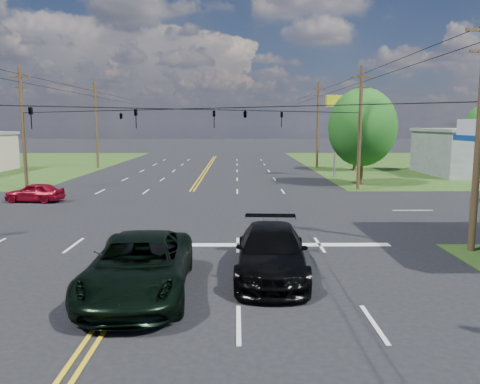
{
  "coord_description": "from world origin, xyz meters",
  "views": [
    {
      "loc": [
        3.45,
        -15.43,
        5.13
      ],
      "look_at": [
        3.61,
        6.0,
        2.01
      ],
      "focal_mm": 35.0,
      "sensor_mm": 36.0,
      "label": 1
    }
  ],
  "objects_px": {
    "suv_black": "(271,252)",
    "pole_ne": "(360,127)",
    "pole_nw": "(23,127)",
    "pole_se": "(480,130)",
    "pole_right_far": "(318,124)",
    "pickup_dkgreen": "(139,266)",
    "pole_left_far": "(96,124)",
    "tree_right_a": "(362,127)",
    "tree_right_b": "(356,133)"
  },
  "relations": [
    {
      "from": "suv_black",
      "to": "pole_ne",
      "type": "bearing_deg",
      "value": 71.54
    },
    {
      "from": "pole_nw",
      "to": "pole_ne",
      "type": "bearing_deg",
      "value": 0.0
    },
    {
      "from": "pole_se",
      "to": "pole_right_far",
      "type": "bearing_deg",
      "value": 90.0
    },
    {
      "from": "pole_ne",
      "to": "pickup_dkgreen",
      "type": "height_order",
      "value": "pole_ne"
    },
    {
      "from": "pole_nw",
      "to": "pole_left_far",
      "type": "height_order",
      "value": "pole_left_far"
    },
    {
      "from": "tree_right_a",
      "to": "pole_left_far",
      "type": "bearing_deg",
      "value": 149.35
    },
    {
      "from": "pickup_dkgreen",
      "to": "pole_se",
      "type": "bearing_deg",
      "value": 18.58
    },
    {
      "from": "pole_right_far",
      "to": "pickup_dkgreen",
      "type": "xyz_separation_m",
      "value": [
        -12.5,
        -41.78,
        -4.28
      ]
    },
    {
      "from": "pole_se",
      "to": "pole_ne",
      "type": "height_order",
      "value": "same"
    },
    {
      "from": "pole_se",
      "to": "suv_black",
      "type": "height_order",
      "value": "pole_se"
    },
    {
      "from": "pole_se",
      "to": "pole_right_far",
      "type": "distance_m",
      "value": 37.0
    },
    {
      "from": "pickup_dkgreen",
      "to": "suv_black",
      "type": "relative_size",
      "value": 1.1
    },
    {
      "from": "pole_ne",
      "to": "pole_left_far",
      "type": "height_order",
      "value": "pole_left_far"
    },
    {
      "from": "pole_se",
      "to": "pickup_dkgreen",
      "type": "xyz_separation_m",
      "value": [
        -12.5,
        -4.78,
        -4.03
      ]
    },
    {
      "from": "pole_se",
      "to": "pole_nw",
      "type": "xyz_separation_m",
      "value": [
        -26.0,
        18.0,
        0.0
      ]
    },
    {
      "from": "pole_se",
      "to": "pole_right_far",
      "type": "relative_size",
      "value": 0.95
    },
    {
      "from": "tree_right_a",
      "to": "pole_se",
      "type": "bearing_deg",
      "value": -92.73
    },
    {
      "from": "pole_right_far",
      "to": "tree_right_b",
      "type": "relative_size",
      "value": 1.41
    },
    {
      "from": "tree_right_b",
      "to": "pole_se",
      "type": "bearing_deg",
      "value": -96.05
    },
    {
      "from": "pole_nw",
      "to": "tree_right_b",
      "type": "bearing_deg",
      "value": 26.95
    },
    {
      "from": "pole_left_far",
      "to": "pickup_dkgreen",
      "type": "relative_size",
      "value": 1.57
    },
    {
      "from": "pole_se",
      "to": "pole_nw",
      "type": "bearing_deg",
      "value": 145.3
    },
    {
      "from": "pole_left_far",
      "to": "tree_right_a",
      "type": "bearing_deg",
      "value": -30.65
    },
    {
      "from": "pole_nw",
      "to": "pole_left_far",
      "type": "xyz_separation_m",
      "value": [
        0.0,
        19.0,
        0.25
      ]
    },
    {
      "from": "pole_nw",
      "to": "pickup_dkgreen",
      "type": "height_order",
      "value": "pole_nw"
    },
    {
      "from": "pole_right_far",
      "to": "tree_right_a",
      "type": "xyz_separation_m",
      "value": [
        1.0,
        -16.0,
        -0.3
      ]
    },
    {
      "from": "pole_right_far",
      "to": "pole_nw",
      "type": "bearing_deg",
      "value": -143.84
    },
    {
      "from": "pole_nw",
      "to": "pickup_dkgreen",
      "type": "bearing_deg",
      "value": -59.35
    },
    {
      "from": "pole_se",
      "to": "suv_black",
      "type": "relative_size",
      "value": 1.64
    },
    {
      "from": "pole_se",
      "to": "tree_right_b",
      "type": "distance_m",
      "value": 33.19
    },
    {
      "from": "pole_ne",
      "to": "suv_black",
      "type": "relative_size",
      "value": 1.64
    },
    {
      "from": "tree_right_a",
      "to": "pickup_dkgreen",
      "type": "bearing_deg",
      "value": -117.64
    },
    {
      "from": "tree_right_a",
      "to": "suv_black",
      "type": "xyz_separation_m",
      "value": [
        -9.37,
        -24.06,
        -4.03
      ]
    },
    {
      "from": "tree_right_a",
      "to": "pickup_dkgreen",
      "type": "xyz_separation_m",
      "value": [
        -13.5,
        -25.78,
        -3.98
      ]
    },
    {
      "from": "pole_se",
      "to": "pole_nw",
      "type": "distance_m",
      "value": 31.62
    },
    {
      "from": "pole_nw",
      "to": "pole_right_far",
      "type": "height_order",
      "value": "pole_right_far"
    },
    {
      "from": "pole_se",
      "to": "pole_left_far",
      "type": "bearing_deg",
      "value": 125.1
    },
    {
      "from": "pole_right_far",
      "to": "pickup_dkgreen",
      "type": "relative_size",
      "value": 1.57
    },
    {
      "from": "pole_left_far",
      "to": "tree_right_a",
      "type": "height_order",
      "value": "pole_left_far"
    },
    {
      "from": "pole_right_far",
      "to": "pole_se",
      "type": "bearing_deg",
      "value": -90.0
    },
    {
      "from": "pickup_dkgreen",
      "to": "pole_right_far",
      "type": "bearing_deg",
      "value": 70.99
    },
    {
      "from": "pole_nw",
      "to": "pole_ne",
      "type": "height_order",
      "value": "same"
    },
    {
      "from": "pole_se",
      "to": "pole_right_far",
      "type": "xyz_separation_m",
      "value": [
        0.0,
        37.0,
        0.25
      ]
    },
    {
      "from": "tree_right_a",
      "to": "tree_right_b",
      "type": "xyz_separation_m",
      "value": [
        2.5,
        12.0,
        -0.65
      ]
    },
    {
      "from": "tree_right_a",
      "to": "pickup_dkgreen",
      "type": "relative_size",
      "value": 1.28
    },
    {
      "from": "pole_ne",
      "to": "tree_right_b",
      "type": "height_order",
      "value": "pole_ne"
    },
    {
      "from": "tree_right_a",
      "to": "suv_black",
      "type": "distance_m",
      "value": 26.14
    },
    {
      "from": "tree_right_b",
      "to": "pickup_dkgreen",
      "type": "bearing_deg",
      "value": -112.95
    },
    {
      "from": "pole_nw",
      "to": "pole_right_far",
      "type": "bearing_deg",
      "value": 36.16
    },
    {
      "from": "pickup_dkgreen",
      "to": "suv_black",
      "type": "height_order",
      "value": "pickup_dkgreen"
    }
  ]
}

